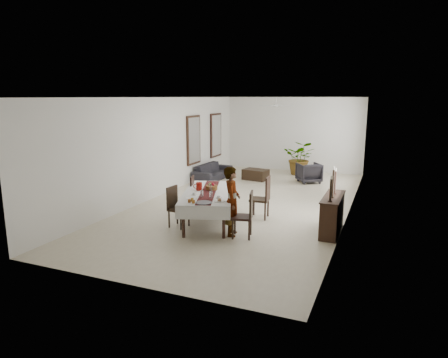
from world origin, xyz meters
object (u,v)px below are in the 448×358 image
dining_table_top (209,193)px  red_pitcher (199,186)px  sideboard_body (332,215)px  sofa (213,172)px  woman (232,201)px

dining_table_top → red_pitcher: (-0.30, 0.06, 0.14)m
sideboard_body → sofa: 7.06m
red_pitcher → woman: size_ratio=0.13×
dining_table_top → woman: (0.92, -0.69, 0.05)m
dining_table_top → sofa: 5.56m
red_pitcher → woman: woman is taller
sideboard_body → woman: bearing=-153.9°
red_pitcher → sideboard_body: 3.43m
woman → sideboard_body: bearing=-81.7°
red_pitcher → woman: bearing=-31.6°
dining_table_top → woman: 1.15m
woman → sofa: 6.58m
dining_table_top → sofa: (-2.17, 5.10, -0.47)m
red_pitcher → sofa: red_pitcher is taller
dining_table_top → sideboard_body: bearing=-12.1°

